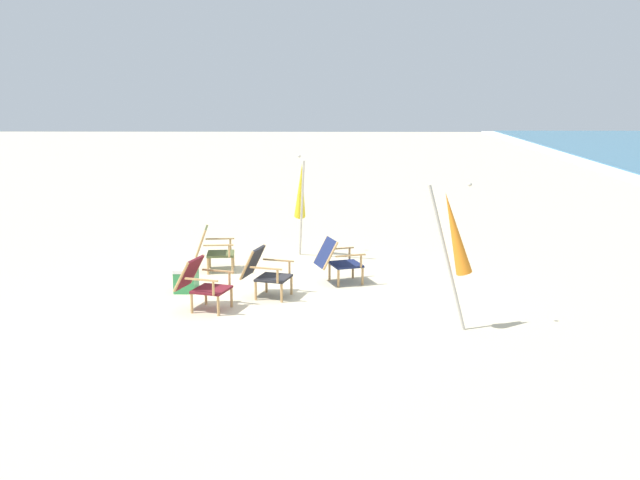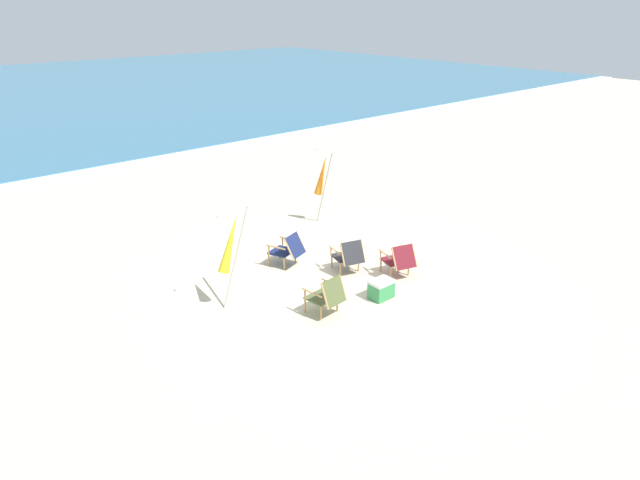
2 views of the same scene
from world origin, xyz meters
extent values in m
plane|color=beige|center=(0.00, 0.00, 0.00)|extent=(80.00, 80.00, 0.00)
cube|color=white|center=(0.00, 11.78, 0.03)|extent=(80.00, 1.10, 0.06)
cube|color=#515B33|center=(-1.34, -1.11, 0.32)|extent=(0.56, 0.53, 0.04)
cube|color=#515B33|center=(-1.31, -1.44, 0.56)|extent=(0.51, 0.26, 0.50)
cylinder|color=tan|center=(-1.59, -0.91, 0.16)|extent=(0.04, 0.04, 0.32)
cylinder|color=tan|center=(-1.12, -0.87, 0.16)|extent=(0.04, 0.04, 0.32)
cylinder|color=tan|center=(-1.55, -1.34, 0.16)|extent=(0.04, 0.04, 0.32)
cylinder|color=tan|center=(-1.08, -1.30, 0.16)|extent=(0.04, 0.04, 0.32)
cube|color=tan|center=(-1.61, -1.15, 0.54)|extent=(0.08, 0.53, 0.02)
cylinder|color=tan|center=(-1.63, -0.97, 0.43)|extent=(0.04, 0.04, 0.22)
cube|color=tan|center=(-1.06, -1.10, 0.54)|extent=(0.08, 0.53, 0.02)
cylinder|color=tan|center=(-1.07, -0.91, 0.43)|extent=(0.04, 0.04, 0.22)
cylinder|color=tan|center=(-1.56, -1.46, 0.56)|extent=(0.06, 0.22, 0.50)
cylinder|color=tan|center=(-1.05, -1.41, 0.56)|extent=(0.06, 0.22, 0.50)
cube|color=maroon|center=(1.04, -0.90, 0.32)|extent=(0.64, 0.61, 0.04)
cube|color=maroon|center=(0.93, -1.25, 0.55)|extent=(0.55, 0.41, 0.47)
cylinder|color=tan|center=(0.88, -0.63, 0.16)|extent=(0.04, 0.04, 0.32)
cylinder|color=tan|center=(1.32, -0.76, 0.16)|extent=(0.04, 0.04, 0.32)
cylinder|color=tan|center=(0.75, -1.04, 0.16)|extent=(0.04, 0.04, 0.32)
cylinder|color=tan|center=(1.20, -1.18, 0.16)|extent=(0.04, 0.04, 0.32)
cube|color=tan|center=(0.76, -0.84, 0.54)|extent=(0.19, 0.52, 0.02)
cylinder|color=tan|center=(0.82, -0.66, 0.43)|extent=(0.04, 0.04, 0.22)
cube|color=tan|center=(1.30, -1.00, 0.54)|extent=(0.19, 0.52, 0.02)
cylinder|color=tan|center=(1.35, -0.82, 0.43)|extent=(0.04, 0.04, 0.22)
cylinder|color=tan|center=(0.69, -1.18, 0.55)|extent=(0.12, 0.28, 0.48)
cylinder|color=tan|center=(1.18, -1.33, 0.55)|extent=(0.12, 0.28, 0.48)
cube|color=#19234C|center=(-0.57, 1.14, 0.32)|extent=(0.65, 0.62, 0.04)
cube|color=#19234C|center=(-0.45, 0.80, 0.55)|extent=(0.56, 0.42, 0.47)
cylinder|color=tan|center=(-0.86, 1.27, 0.16)|extent=(0.04, 0.04, 0.32)
cylinder|color=tan|center=(-0.42, 1.42, 0.16)|extent=(0.04, 0.04, 0.32)
cylinder|color=tan|center=(-0.72, 0.86, 0.16)|extent=(0.04, 0.04, 0.32)
cylinder|color=tan|center=(-0.28, 1.01, 0.16)|extent=(0.04, 0.04, 0.32)
cube|color=tan|center=(-0.83, 1.03, 0.54)|extent=(0.20, 0.51, 0.02)
cylinder|color=tan|center=(-0.89, 1.21, 0.43)|extent=(0.04, 0.04, 0.22)
cube|color=tan|center=(-0.30, 1.21, 0.54)|extent=(0.20, 0.51, 0.02)
cylinder|color=tan|center=(-0.36, 1.39, 0.43)|extent=(0.04, 0.04, 0.22)
cylinder|color=tan|center=(-0.69, 0.72, 0.55)|extent=(0.13, 0.28, 0.48)
cylinder|color=tan|center=(-0.21, 0.88, 0.55)|extent=(0.13, 0.28, 0.48)
cube|color=#28282D|center=(0.34, -0.02, 0.32)|extent=(0.63, 0.61, 0.04)
cube|color=#28282D|center=(0.24, -0.36, 0.55)|extent=(0.55, 0.39, 0.48)
cylinder|color=tan|center=(0.18, 0.25, 0.16)|extent=(0.04, 0.04, 0.32)
cylinder|color=tan|center=(0.63, 0.12, 0.16)|extent=(0.04, 0.04, 0.32)
cylinder|color=tan|center=(0.06, -0.16, 0.16)|extent=(0.04, 0.04, 0.32)
cylinder|color=tan|center=(0.51, -0.29, 0.16)|extent=(0.04, 0.04, 0.32)
cube|color=tan|center=(0.07, 0.04, 0.54)|extent=(0.18, 0.52, 0.02)
cylinder|color=tan|center=(0.12, 0.22, 0.43)|extent=(0.04, 0.04, 0.22)
cube|color=tan|center=(0.61, -0.12, 0.54)|extent=(0.18, 0.52, 0.02)
cylinder|color=tan|center=(0.66, 0.06, 0.43)|extent=(0.04, 0.04, 0.22)
cylinder|color=tan|center=(0.00, -0.29, 0.55)|extent=(0.11, 0.26, 0.48)
cylinder|color=tan|center=(0.49, -0.43, 0.55)|extent=(0.11, 0.26, 0.48)
cylinder|color=#B7B2A8|center=(-2.32, 0.33, 0.98)|extent=(0.81, 0.17, 1.97)
cone|color=yellow|center=(-2.45, 0.31, 1.32)|extent=(0.65, 0.31, 1.16)
sphere|color=#B7B2A8|center=(-2.70, 0.27, 1.95)|extent=(0.06, 0.06, 0.06)
cylinder|color=#B7B2A8|center=(1.92, 2.46, 1.01)|extent=(0.09, 0.59, 2.04)
cone|color=orange|center=(1.91, 2.56, 1.37)|extent=(0.26, 0.53, 1.17)
sphere|color=#B7B2A8|center=(1.90, 2.74, 2.03)|extent=(0.06, 0.06, 0.06)
cube|color=#338C4C|center=(-0.03, -1.49, 0.17)|extent=(0.48, 0.34, 0.34)
cube|color=white|center=(-0.03, -1.49, 0.37)|extent=(0.49, 0.35, 0.06)
camera|label=1|loc=(11.82, 0.87, 3.36)|focal=42.00mm
camera|label=2|loc=(-7.81, -8.48, 5.68)|focal=32.00mm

